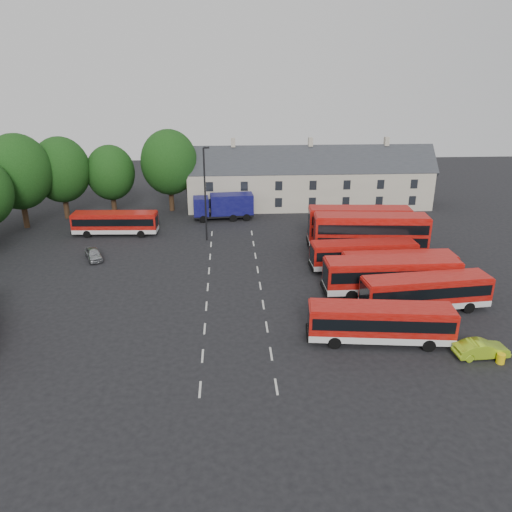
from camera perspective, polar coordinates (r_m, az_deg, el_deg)
The scene contains 17 objects.
ground at distance 45.89m, azimuth -5.61°, elevation -4.59°, with size 140.00×140.00×0.00m, color black.
lane_markings at distance 47.66m, azimuth -2.52°, elevation -3.49°, with size 5.15×33.80×0.01m.
treeline at distance 66.16m, azimuth -23.67°, elevation 7.89°, with size 29.92×32.59×12.01m.
terrace_houses at distance 74.07m, azimuth 6.08°, elevation 8.54°, with size 35.70×7.13×10.06m.
bus_row_a at distance 38.82m, azimuth 14.03°, elevation -7.20°, with size 10.97×3.66×3.04m.
bus_row_b at distance 44.83m, azimuth 18.83°, elevation -3.72°, with size 11.16×3.57×3.10m.
bus_row_c at distance 46.92m, azimuth 15.21°, elevation -1.91°, with size 12.18×2.93×3.44m.
bus_row_d at distance 49.54m, azimuth 15.99°, elevation -1.07°, with size 10.70×2.61×3.02m.
bus_row_e at distance 51.92m, azimuth 12.18°, elevation 0.32°, with size 10.77×2.90×3.02m.
bus_dd_south at distance 54.83m, azimuth 12.93°, elevation 2.48°, with size 12.19×3.71×4.93m.
bus_dd_north at distance 58.18m, azimuth 11.69°, elevation 3.52°, with size 11.64×3.45×4.71m.
bus_north at distance 63.75m, azimuth -15.80°, elevation 3.81°, with size 10.32×2.82×2.89m.
box_truck at distance 67.77m, azimuth -3.65°, elevation 5.78°, with size 8.17×3.15×3.50m.
silver_car at distance 56.67m, azimuth -18.08°, elevation 0.22°, with size 1.47×3.67×1.25m, color #A1A4A8.
lime_car at distance 39.97m, azimuth 24.35°, elevation -9.66°, with size 1.36×3.90×1.28m, color #A0CD1F.
grit_bin at distance 39.93m, azimuth 26.18°, elevation -10.47°, with size 0.59×0.59×0.73m, color yellow.
lamppost at distance 58.65m, azimuth -5.82°, elevation 7.30°, with size 0.77×0.34×11.12m.
Camera 1 is at (2.06, -41.34, 19.82)m, focal length 35.00 mm.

